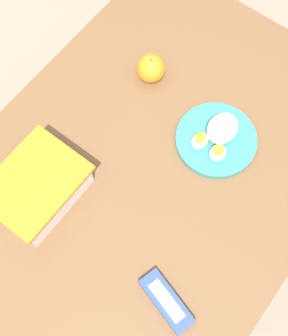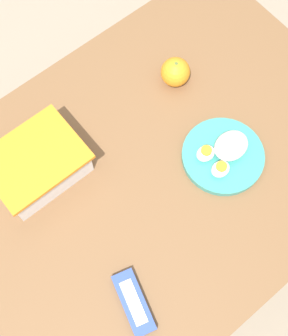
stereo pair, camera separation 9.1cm
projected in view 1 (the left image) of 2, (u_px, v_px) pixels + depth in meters
ground_plane at (134, 256)px, 1.73m from camera, size 10.00×10.00×0.00m
table at (129, 205)px, 1.14m from camera, size 1.25×0.77×0.71m
food_container at (38, 189)px, 1.04m from camera, size 0.21×0.17×0.08m
orange_fruit at (151, 68)px, 1.15m from camera, size 0.07×0.07×0.07m
rice_plate at (217, 138)px, 1.10m from camera, size 0.19×0.19×0.07m
candy_bar at (166, 301)px, 0.97m from camera, size 0.08×0.14×0.02m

